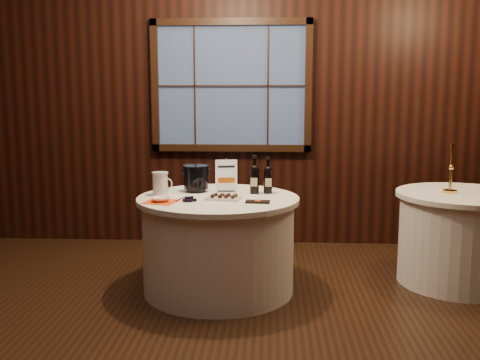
# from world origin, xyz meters

# --- Properties ---
(ground) EXTENTS (6.00, 6.00, 0.00)m
(ground) POSITION_xyz_m (0.00, 0.00, 0.00)
(ground) COLOR black
(ground) RESTS_ON ground
(back_wall) EXTENTS (6.00, 0.10, 3.00)m
(back_wall) POSITION_xyz_m (0.00, 2.48, 1.54)
(back_wall) COLOR black
(back_wall) RESTS_ON ground
(main_table) EXTENTS (1.28, 1.28, 0.77)m
(main_table) POSITION_xyz_m (0.00, 1.00, 0.39)
(main_table) COLOR white
(main_table) RESTS_ON ground
(side_table) EXTENTS (1.08, 1.08, 0.77)m
(side_table) POSITION_xyz_m (2.00, 1.30, 0.39)
(side_table) COLOR white
(side_table) RESTS_ON ground
(sign_stand) EXTENTS (0.18, 0.10, 0.28)m
(sign_stand) POSITION_xyz_m (0.05, 1.17, 0.87)
(sign_stand) COLOR silver
(sign_stand) RESTS_ON main_table
(port_bottle_left) EXTENTS (0.07, 0.08, 0.31)m
(port_bottle_left) POSITION_xyz_m (0.28, 1.16, 0.91)
(port_bottle_left) COLOR black
(port_bottle_left) RESTS_ON main_table
(port_bottle_right) EXTENTS (0.07, 0.08, 0.30)m
(port_bottle_right) POSITION_xyz_m (0.39, 1.18, 0.90)
(port_bottle_right) COLOR black
(port_bottle_right) RESTS_ON main_table
(ice_bucket) EXTENTS (0.22, 0.22, 0.22)m
(ice_bucket) POSITION_xyz_m (-0.20, 1.23, 0.89)
(ice_bucket) COLOR black
(ice_bucket) RESTS_ON main_table
(chocolate_plate) EXTENTS (0.30, 0.22, 0.04)m
(chocolate_plate) POSITION_xyz_m (0.05, 0.91, 0.79)
(chocolate_plate) COLOR silver
(chocolate_plate) RESTS_ON main_table
(chocolate_box) EXTENTS (0.19, 0.10, 0.02)m
(chocolate_box) POSITION_xyz_m (0.32, 0.78, 0.78)
(chocolate_box) COLOR black
(chocolate_box) RESTS_ON main_table
(grape_bunch) EXTENTS (0.17, 0.08, 0.04)m
(grape_bunch) POSITION_xyz_m (-0.20, 0.78, 0.79)
(grape_bunch) COLOR black
(grape_bunch) RESTS_ON main_table
(glass_pitcher) EXTENTS (0.17, 0.13, 0.19)m
(glass_pitcher) POSITION_xyz_m (-0.47, 1.05, 0.86)
(glass_pitcher) COLOR white
(glass_pitcher) RESTS_ON main_table
(orange_napkin) EXTENTS (0.28, 0.28, 0.00)m
(orange_napkin) POSITION_xyz_m (-0.41, 0.77, 0.77)
(orange_napkin) COLOR #FC4715
(orange_napkin) RESTS_ON main_table
(cracker_bowl) EXTENTS (0.17, 0.17, 0.03)m
(cracker_bowl) POSITION_xyz_m (-0.41, 0.77, 0.79)
(cracker_bowl) COLOR silver
(cracker_bowl) RESTS_ON orange_napkin
(brass_candlestick) EXTENTS (0.12, 0.12, 0.41)m
(brass_candlestick) POSITION_xyz_m (1.89, 1.30, 0.92)
(brass_candlestick) COLOR gold
(brass_candlestick) RESTS_ON side_table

